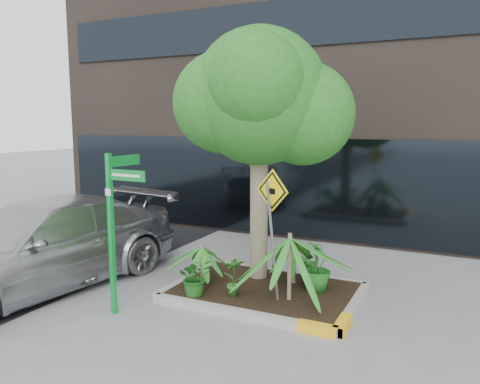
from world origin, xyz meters
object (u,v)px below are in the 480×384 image
at_px(street_sign_post, 115,216).
at_px(cattle_sign, 272,214).
at_px(parked_car, 39,245).
at_px(tree, 260,97).

distance_m(street_sign_post, cattle_sign, 2.51).
bearing_deg(street_sign_post, cattle_sign, 30.31).
bearing_deg(parked_car, street_sign_post, 1.14).
bearing_deg(cattle_sign, street_sign_post, -129.75).
xyz_separation_m(tree, cattle_sign, (0.73, -1.16, -1.92)).
xyz_separation_m(street_sign_post, cattle_sign, (2.23, 1.15, 0.03)).
height_order(parked_car, street_sign_post, street_sign_post).
bearing_deg(cattle_sign, parked_car, -146.45).
bearing_deg(parked_car, tree, 38.51).
distance_m(parked_car, cattle_sign, 4.52).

